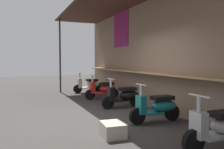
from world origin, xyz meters
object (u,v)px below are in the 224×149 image
(scooter_cream, at_px, (90,84))
(scooter_silver, at_px, (220,127))
(scooter_red, at_px, (104,89))
(merchandise_crate, at_px, (113,130))
(scooter_black, at_px, (124,96))
(scooter_teal, at_px, (158,107))

(scooter_cream, bearing_deg, scooter_silver, 91.15)
(scooter_red, relative_size, merchandise_crate, 2.64)
(scooter_black, xyz_separation_m, scooter_silver, (3.76, 0.00, 0.00))
(scooter_cream, distance_m, merchandise_crate, 6.39)
(scooter_red, height_order, scooter_silver, same)
(scooter_silver, bearing_deg, merchandise_crate, -40.83)
(merchandise_crate, bearing_deg, scooter_silver, 48.32)
(scooter_red, relative_size, scooter_silver, 1.00)
(scooter_cream, height_order, scooter_red, same)
(scooter_cream, distance_m, scooter_teal, 5.65)
(scooter_cream, xyz_separation_m, scooter_black, (3.75, -0.00, 0.00))
(scooter_cream, bearing_deg, merchandise_crate, 77.93)
(scooter_red, bearing_deg, scooter_black, 89.54)
(scooter_black, relative_size, merchandise_crate, 2.64)
(scooter_silver, bearing_deg, scooter_cream, -89.15)
(scooter_cream, xyz_separation_m, scooter_silver, (7.51, 0.00, 0.00))
(scooter_black, bearing_deg, scooter_cream, -91.89)
(scooter_cream, distance_m, scooter_silver, 7.51)
(scooter_teal, distance_m, merchandise_crate, 1.58)
(scooter_teal, height_order, merchandise_crate, scooter_teal)
(scooter_teal, distance_m, scooter_silver, 1.86)
(scooter_silver, xyz_separation_m, merchandise_crate, (-1.30, -1.46, -0.25))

